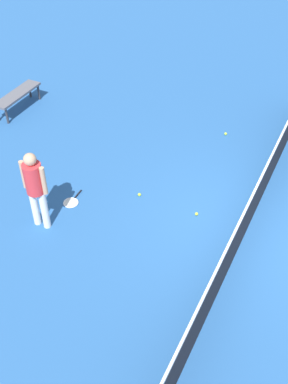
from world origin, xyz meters
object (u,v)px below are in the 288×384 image
(tennis_racket_near_player, at_px, (72,202))
(tennis_ball_near_player, at_px, (226,134))
(courtside_bench, at_px, (17,95))
(tennis_ball_by_net, at_px, (139,195))
(player_near_side, at_px, (35,185))
(tennis_ball_midcourt, at_px, (197,214))

(tennis_racket_near_player, height_order, tennis_ball_near_player, tennis_ball_near_player)
(tennis_racket_near_player, distance_m, courtside_bench, 4.08)
(tennis_ball_near_player, bearing_deg, tennis_ball_by_net, -16.56)
(player_near_side, relative_size, tennis_racket_near_player, 2.89)
(tennis_ball_midcourt, bearing_deg, courtside_bench, -106.57)
(player_near_side, bearing_deg, tennis_ball_by_net, 140.56)
(player_near_side, relative_size, tennis_ball_midcourt, 25.76)
(player_near_side, xyz_separation_m, tennis_ball_near_player, (-4.53, 2.18, -0.98))
(courtside_bench, bearing_deg, tennis_ball_near_player, 103.62)
(tennis_racket_near_player, distance_m, tennis_ball_midcourt, 2.56)
(tennis_ball_midcourt, distance_m, courtside_bench, 5.92)
(tennis_racket_near_player, height_order, tennis_ball_midcourt, tennis_ball_midcourt)
(tennis_racket_near_player, bearing_deg, tennis_ball_near_player, 151.52)
(player_near_side, height_order, tennis_ball_by_net, player_near_side)
(tennis_racket_near_player, bearing_deg, courtside_bench, -127.47)
(tennis_ball_near_player, distance_m, tennis_ball_midcourt, 2.98)
(tennis_racket_near_player, distance_m, tennis_ball_by_net, 1.41)
(tennis_ball_near_player, bearing_deg, player_near_side, -25.70)
(player_near_side, bearing_deg, courtside_bench, -136.66)
(tennis_racket_near_player, xyz_separation_m, tennis_ball_midcourt, (-0.79, 2.44, 0.02))
(tennis_ball_near_player, relative_size, courtside_bench, 0.04)
(tennis_ball_near_player, bearing_deg, courtside_bench, -76.38)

